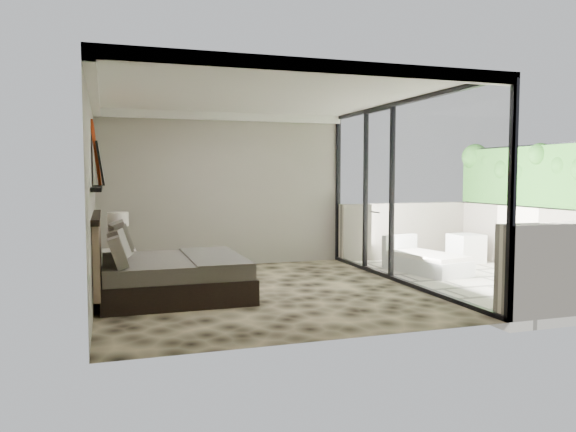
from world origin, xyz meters
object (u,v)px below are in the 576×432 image
object	(u,v)px
table_lamp	(118,226)
lounger	(425,261)
bed	(166,273)
nightstand	(119,267)
ottoman	(466,248)

from	to	relation	value
table_lamp	lounger	bearing A→B (deg)	-6.90
bed	nightstand	distance (m)	1.35
ottoman	bed	bearing A→B (deg)	-167.01
lounger	ottoman	bearing A→B (deg)	15.60
bed	nightstand	size ratio (longest dim) A/B	3.99
nightstand	bed	bearing A→B (deg)	-77.02
nightstand	lounger	size ratio (longest dim) A/B	0.31
ottoman	lounger	size ratio (longest dim) A/B	0.34
nightstand	table_lamp	size ratio (longest dim) A/B	0.86
nightstand	table_lamp	xyz separation A→B (m)	(-0.00, 0.04, 0.64)
bed	nightstand	xyz separation A→B (m)	(-0.59, 1.22, -0.08)
lounger	bed	bearing A→B (deg)	176.76
nightstand	ottoman	xyz separation A→B (m)	(6.35, 0.11, 0.02)
bed	ottoman	world-z (taller)	bed
table_lamp	nightstand	bearing A→B (deg)	-87.27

